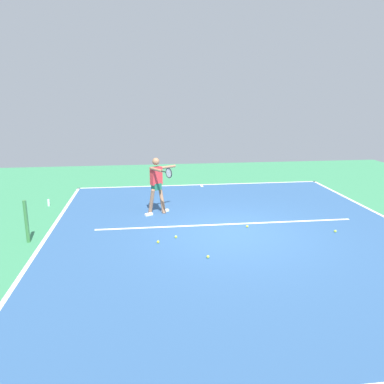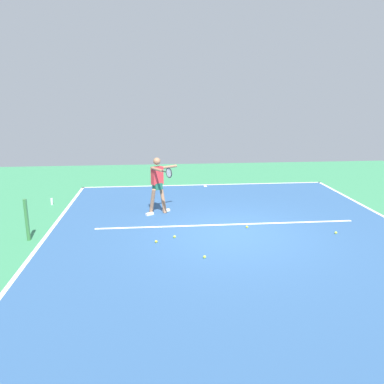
% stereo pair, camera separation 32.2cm
% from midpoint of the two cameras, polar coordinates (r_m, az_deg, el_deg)
% --- Properties ---
extents(ground_plane, '(21.05, 21.05, 0.00)m').
position_cam_midpoint_polar(ground_plane, '(10.27, 5.13, -6.05)').
color(ground_plane, '#388456').
extents(court_surface, '(9.74, 11.35, 0.00)m').
position_cam_midpoint_polar(court_surface, '(10.27, 5.13, -6.04)').
color(court_surface, '#2D5484').
rests_on(court_surface, ground_plane).
extents(court_line_baseline_near, '(9.74, 0.10, 0.01)m').
position_cam_midpoint_polar(court_line_baseline_near, '(15.58, 0.74, 1.09)').
color(court_line_baseline_near, white).
rests_on(court_line_baseline_near, ground_plane).
extents(court_line_sideline_right, '(0.10, 11.35, 0.01)m').
position_cam_midpoint_polar(court_line_sideline_right, '(10.41, -21.97, -6.79)').
color(court_line_sideline_right, white).
rests_on(court_line_sideline_right, ground_plane).
extents(court_line_service, '(7.30, 0.10, 0.01)m').
position_cam_midpoint_polar(court_line_service, '(10.91, 4.36, -4.78)').
color(court_line_service, white).
rests_on(court_line_service, ground_plane).
extents(court_line_centre_mark, '(0.10, 0.30, 0.01)m').
position_cam_midpoint_polar(court_line_centre_mark, '(15.39, 0.85, 0.92)').
color(court_line_centre_mark, white).
rests_on(court_line_centre_mark, ground_plane).
extents(net_post, '(0.09, 0.09, 1.07)m').
position_cam_midpoint_polar(net_post, '(10.33, -24.12, -4.02)').
color(net_post, '#38753D').
rests_on(net_post, ground_plane).
extents(tennis_player, '(1.00, 1.38, 1.75)m').
position_cam_midpoint_polar(tennis_player, '(11.62, -5.97, 1.47)').
color(tennis_player, '#9E7051').
rests_on(tennis_player, ground_plane).
extents(tennis_ball_far_corner, '(0.07, 0.07, 0.07)m').
position_cam_midpoint_polar(tennis_ball_far_corner, '(9.60, -6.01, -7.36)').
color(tennis_ball_far_corner, yellow).
rests_on(tennis_ball_far_corner, ground_plane).
extents(tennis_ball_centre_court, '(0.07, 0.07, 0.07)m').
position_cam_midpoint_polar(tennis_ball_centre_court, '(10.89, 19.65, -5.48)').
color(tennis_ball_centre_court, '#C6E53D').
rests_on(tennis_ball_centre_court, ground_plane).
extents(tennis_ball_near_player, '(0.07, 0.07, 0.07)m').
position_cam_midpoint_polar(tennis_ball_near_player, '(8.73, 1.31, -9.55)').
color(tennis_ball_near_player, '#C6E53D').
rests_on(tennis_ball_near_player, ground_plane).
extents(tennis_ball_near_service_line, '(0.07, 0.07, 0.07)m').
position_cam_midpoint_polar(tennis_ball_near_service_line, '(9.88, -3.33, -6.65)').
color(tennis_ball_near_service_line, '#C6E53D').
rests_on(tennis_ball_near_service_line, ground_plane).
extents(tennis_ball_by_sideline, '(0.07, 0.07, 0.07)m').
position_cam_midpoint_polar(tennis_ball_by_sideline, '(10.71, 7.32, -5.07)').
color(tennis_ball_by_sideline, yellow).
rests_on(tennis_ball_by_sideline, ground_plane).
extents(water_bottle, '(0.07, 0.07, 0.22)m').
position_cam_midpoint_polar(water_bottle, '(13.52, -21.11, -1.49)').
color(water_bottle, white).
rests_on(water_bottle, ground_plane).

